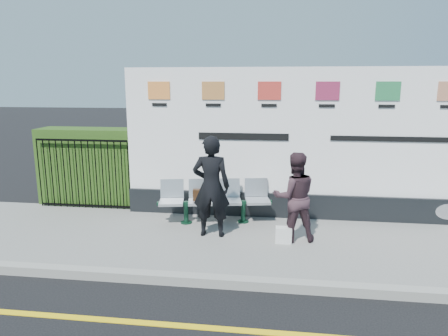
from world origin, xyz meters
name	(u,v)px	position (x,y,z in m)	size (l,w,h in m)	color
ground	(311,336)	(0.00, 0.00, 0.00)	(80.00, 80.00, 0.00)	black
pavement	(299,245)	(0.00, 2.50, 0.06)	(14.00, 3.00, 0.12)	slate
kerb	(305,287)	(0.00, 1.00, 0.07)	(14.00, 0.18, 0.14)	gray
yellow_line	(311,336)	(0.00, 0.00, 0.00)	(14.00, 0.10, 0.01)	yellow
billboard	(324,155)	(0.50, 3.85, 1.42)	(8.00, 0.30, 3.00)	black
hedge	(92,166)	(-4.58, 4.30, 0.97)	(2.35, 0.70, 1.70)	#2B4D17
railing	(83,174)	(-4.58, 3.85, 0.89)	(2.05, 0.06, 1.54)	black
bench	(215,211)	(-1.60, 3.27, 0.35)	(2.14, 0.56, 0.46)	#B9BEC2
woman_left	(211,186)	(-1.56, 2.60, 1.03)	(0.66, 0.43, 1.82)	black
woman_right	(294,197)	(-0.11, 2.57, 0.90)	(0.76, 0.59, 1.56)	#39252C
handbag_brown	(200,195)	(-1.88, 3.22, 0.69)	(0.28, 0.12, 0.22)	black
carrier_bag_white	(284,235)	(-0.28, 2.42, 0.26)	(0.28, 0.17, 0.28)	silver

